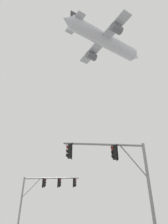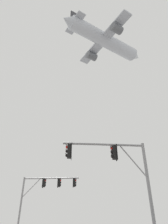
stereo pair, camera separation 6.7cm
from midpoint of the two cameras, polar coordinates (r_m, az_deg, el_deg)
The scene contains 3 objects.
signal_pole_near at distance 13.26m, azimuth 9.77°, elevation -15.20°, with size 5.45×0.53×6.40m.
signal_pole_far at distance 25.06m, azimuth -11.11°, elevation -20.95°, with size 6.54×1.07×6.44m.
airplane at distance 69.00m, azimuth 5.92°, elevation 19.66°, with size 28.37×21.91×8.28m.
Camera 2 is at (-0.23, -5.80, 1.71)m, focal length 32.10 mm.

